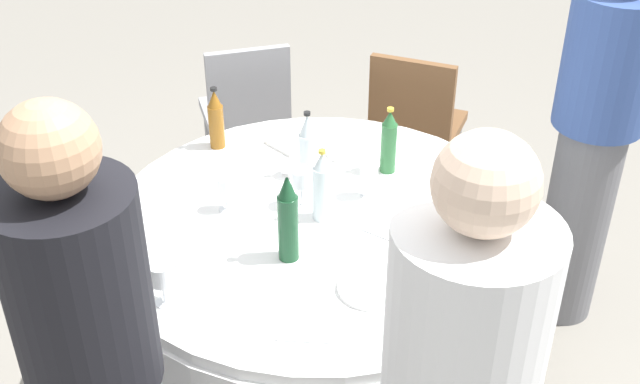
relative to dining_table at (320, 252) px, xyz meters
The scene contains 23 objects.
ground_plane 0.59m from the dining_table, ahead, with size 10.00×10.00×0.00m, color gray.
dining_table is the anchor object (origin of this frame).
bottle_green_south 0.49m from the dining_table, 102.15° to the left, with size 0.06×0.06×0.27m.
bottle_clear_rear 0.40m from the dining_table, 150.25° to the left, with size 0.07×0.07×0.27m.
bottle_amber_inner 0.70m from the dining_table, behind, with size 0.06×0.06×0.26m.
bottle_dark_green_far 0.38m from the dining_table, 63.71° to the right, with size 0.07×0.07×0.33m.
bottle_clear_outer 0.27m from the dining_table, 65.26° to the left, with size 0.06×0.06×0.27m.
wine_glass_far 0.27m from the dining_table, behind, with size 0.07×0.07×0.15m.
wine_glass_outer 0.69m from the dining_table, 85.42° to the right, with size 0.07×0.07×0.15m.
wine_glass_west 0.34m from the dining_table, 90.65° to the left, with size 0.06×0.06×0.16m.
wine_glass_mid 0.56m from the dining_table, 40.03° to the left, with size 0.07×0.07×0.15m.
wine_glass_right 0.41m from the dining_table, 138.48° to the right, with size 0.06×0.06×0.13m.
plate_right 0.44m from the dining_table, 16.75° to the right, with size 0.21×0.21×0.02m.
plate_near 0.56m from the dining_table, 65.46° to the left, with size 0.22×0.22×0.04m.
plate_front 0.50m from the dining_table, 125.17° to the left, with size 0.22×0.22×0.02m.
spoon_rear 0.28m from the dining_table, 23.41° to the left, with size 0.18×0.02×0.01m, color silver.
spoon_inner 0.51m from the dining_table, 107.43° to the right, with size 0.18×0.02×0.01m, color silver.
spoon_far 0.63m from the dining_table, 42.45° to the right, with size 0.18×0.02×0.01m, color silver.
folded_napkin 0.56m from the dining_table, 153.00° to the left, with size 0.16×0.16×0.02m, color white.
person_inner 1.14m from the dining_table, 71.37° to the left, with size 0.34×0.34×1.63m.
person_far 1.05m from the dining_table, 72.99° to the right, with size 0.34×0.34×1.62m.
chair_west 1.32m from the dining_table, 157.07° to the left, with size 0.52×0.52×0.87m.
chair_mid 1.23m from the dining_table, 119.13° to the left, with size 0.54×0.54×0.87m.
Camera 1 is at (1.79, -1.45, 2.35)m, focal length 45.34 mm.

